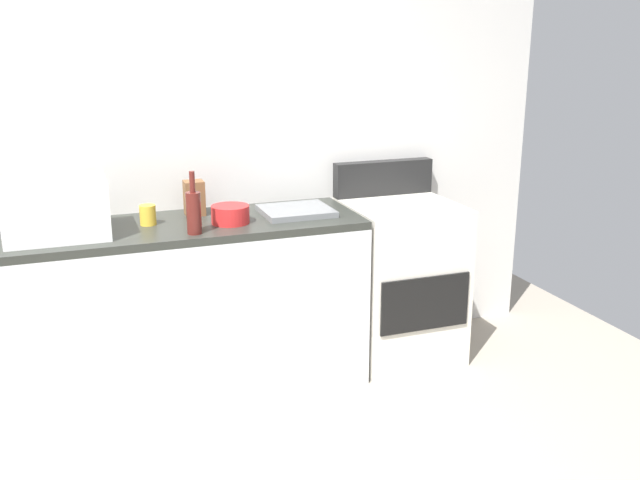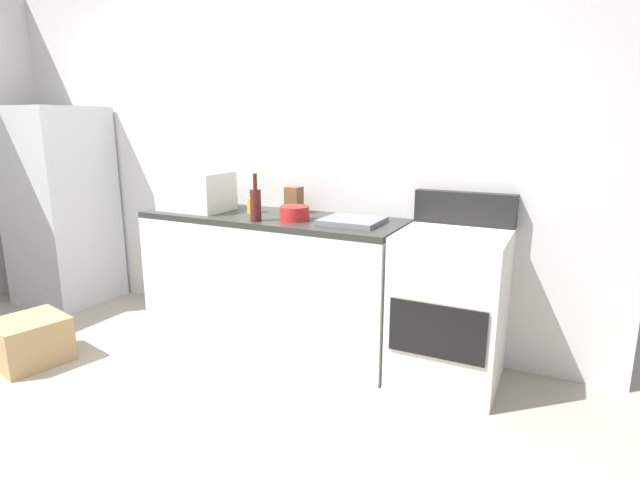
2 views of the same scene
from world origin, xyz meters
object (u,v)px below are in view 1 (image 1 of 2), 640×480
at_px(wine_bottle, 194,211).
at_px(knife_block, 194,198).
at_px(stove_oven, 400,278).
at_px(coffee_mug, 148,215).
at_px(microwave, 56,209).
at_px(mixing_bowl, 230,214).

bearing_deg(wine_bottle, knife_block, 79.26).
bearing_deg(knife_block, stove_oven, -7.63).
relative_size(wine_bottle, coffee_mug, 3.00).
xyz_separation_m(microwave, mixing_bowl, (0.81, -0.03, -0.09)).
relative_size(stove_oven, knife_block, 6.11).
bearing_deg(knife_block, microwave, -163.08).
relative_size(knife_block, mixing_bowl, 0.95).
height_order(stove_oven, mixing_bowl, stove_oven).
distance_m(stove_oven, mixing_bowl, 1.11).
height_order(microwave, knife_block, microwave).
height_order(stove_oven, wine_bottle, wine_bottle).
xyz_separation_m(stove_oven, knife_block, (-1.13, 0.15, 0.52)).
height_order(wine_bottle, knife_block, wine_bottle).
bearing_deg(mixing_bowl, microwave, 178.16).
relative_size(microwave, mixing_bowl, 2.42).
height_order(coffee_mug, mixing_bowl, coffee_mug).
bearing_deg(coffee_mug, microwave, -168.93).
xyz_separation_m(stove_oven, microwave, (-1.80, -0.05, 0.57)).
relative_size(coffee_mug, mixing_bowl, 0.53).
height_order(stove_oven, microwave, microwave).
xyz_separation_m(wine_bottle, mixing_bowl, (0.20, 0.13, -0.06)).
relative_size(wine_bottle, mixing_bowl, 1.58).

